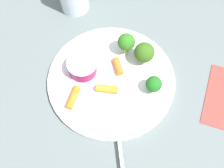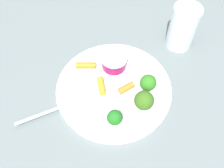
# 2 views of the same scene
# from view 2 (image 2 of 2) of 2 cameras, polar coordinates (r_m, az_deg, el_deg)

# --- Properties ---
(ground_plane) EXTENTS (2.40, 2.40, 0.00)m
(ground_plane) POSITION_cam_2_polar(r_m,az_deg,el_deg) (0.62, 0.40, -1.39)
(ground_plane) COLOR #586364
(plate) EXTENTS (0.28, 0.28, 0.01)m
(plate) POSITION_cam_2_polar(r_m,az_deg,el_deg) (0.62, 0.40, -1.10)
(plate) COLOR white
(plate) RESTS_ON ground_plane
(sauce_cup) EXTENTS (0.06, 0.06, 0.03)m
(sauce_cup) POSITION_cam_2_polar(r_m,az_deg,el_deg) (0.64, 0.46, 4.97)
(sauce_cup) COLOR maroon
(sauce_cup) RESTS_ON plate
(broccoli_floret_0) EXTENTS (0.04, 0.04, 0.05)m
(broccoli_floret_0) POSITION_cam_2_polar(r_m,az_deg,el_deg) (0.56, 7.12, -3.65)
(broccoli_floret_0) COLOR #9AB669
(broccoli_floret_0) RESTS_ON plate
(broccoli_floret_1) EXTENTS (0.04, 0.04, 0.06)m
(broccoli_floret_1) POSITION_cam_2_polar(r_m,az_deg,el_deg) (0.58, 8.01, 0.23)
(broccoli_floret_1) COLOR #99AE60
(broccoli_floret_1) RESTS_ON plate
(broccoli_floret_2) EXTENTS (0.03, 0.03, 0.04)m
(broccoli_floret_2) POSITION_cam_2_polar(r_m,az_deg,el_deg) (0.55, 0.59, -7.49)
(broccoli_floret_2) COLOR #9ABC71
(broccoli_floret_2) RESTS_ON plate
(carrot_stick_0) EXTENTS (0.04, 0.03, 0.02)m
(carrot_stick_0) POSITION_cam_2_polar(r_m,az_deg,el_deg) (0.60, 3.18, -0.87)
(carrot_stick_0) COLOR orange
(carrot_stick_0) RESTS_ON plate
(carrot_stick_1) EXTENTS (0.04, 0.05, 0.02)m
(carrot_stick_1) POSITION_cam_2_polar(r_m,az_deg,el_deg) (0.64, -5.83, 4.14)
(carrot_stick_1) COLOR orange
(carrot_stick_1) RESTS_ON plate
(carrot_stick_2) EXTENTS (0.05, 0.04, 0.02)m
(carrot_stick_2) POSITION_cam_2_polar(r_m,az_deg,el_deg) (0.61, -2.40, -0.43)
(carrot_stick_2) COLOR orange
(carrot_stick_2) RESTS_ON plate
(fork) EXTENTS (0.14, 0.11, 0.00)m
(fork) POSITION_cam_2_polar(r_m,az_deg,el_deg) (0.60, -12.85, -5.64)
(fork) COLOR #B5BFBD
(fork) RESTS_ON plate
(drinking_glass) EXTENTS (0.07, 0.07, 0.12)m
(drinking_glass) POSITION_cam_2_polar(r_m,az_deg,el_deg) (0.69, 15.41, 12.02)
(drinking_glass) COLOR silver
(drinking_glass) RESTS_ON ground_plane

